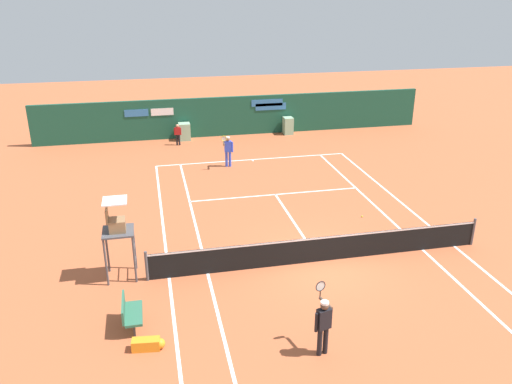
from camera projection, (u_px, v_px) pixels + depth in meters
name	position (u px, v px, depth m)	size (l,w,h in m)	color
ground_plane	(315.00, 253.00, 18.88)	(80.00, 80.00, 0.01)	#B25633
tennis_net	(320.00, 248.00, 18.17)	(12.10, 0.10, 1.07)	#4C4C51
sponsor_back_wall	(235.00, 117.00, 33.28)	(25.00, 1.02, 2.50)	#194C38
umpire_chair	(117.00, 228.00, 16.72)	(1.00, 1.00, 2.79)	#47474C
player_bench	(130.00, 312.00, 14.67)	(0.54, 1.21, 0.88)	#38383D
equipment_bag	(149.00, 344.00, 13.88)	(0.90, 0.39, 0.32)	orange
player_on_baseline	(228.00, 149.00, 27.50)	(0.72, 0.69, 1.88)	blue
player_near_side	(323.00, 322.00, 13.43)	(0.53, 0.79, 1.86)	black
ball_kid_right_post	(178.00, 133.00, 31.29)	(0.43, 0.22, 1.31)	black
tennis_ball_near_service_line	(362.00, 216.00, 21.81)	(0.07, 0.07, 0.07)	#CCE033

